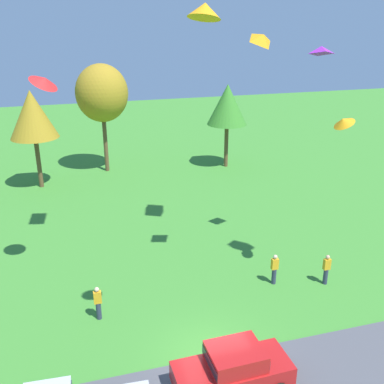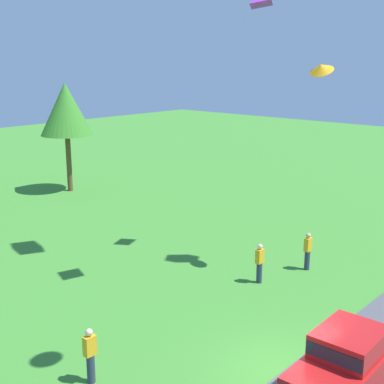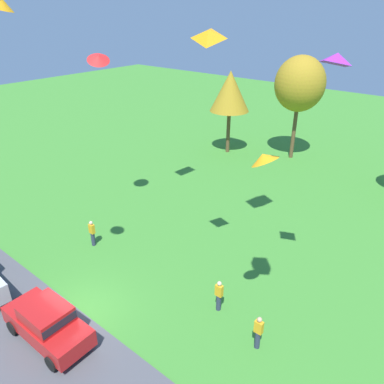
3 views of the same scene
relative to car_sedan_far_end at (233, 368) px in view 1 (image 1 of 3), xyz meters
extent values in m
plane|color=#3D842D|center=(-0.27, 1.81, -1.04)|extent=(120.00, 120.00, 0.00)
cube|color=red|center=(-0.03, 0.00, -0.24)|extent=(4.44, 1.91, 0.80)
cube|color=red|center=(0.07, 0.00, 0.51)|extent=(2.04, 1.69, 0.70)
cube|color=#19232D|center=(0.07, 0.00, 0.51)|extent=(2.08, 1.66, 0.38)
cylinder|color=black|center=(-1.55, 0.82, -0.64)|extent=(0.69, 0.26, 0.68)
cylinder|color=black|center=(1.44, 0.89, -0.64)|extent=(0.69, 0.26, 0.68)
cylinder|color=#2D334C|center=(7.28, 5.43, -0.60)|extent=(0.24, 0.24, 0.88)
cube|color=orange|center=(7.28, 5.43, 0.14)|extent=(0.36, 0.22, 0.60)
sphere|color=tan|center=(7.28, 5.43, 0.56)|extent=(0.22, 0.22, 0.22)
cylinder|color=#2D334C|center=(4.68, 6.20, -0.60)|extent=(0.24, 0.24, 0.88)
cube|color=orange|center=(4.68, 6.20, 0.14)|extent=(0.36, 0.22, 0.60)
sphere|color=beige|center=(4.68, 6.20, 0.56)|extent=(0.22, 0.22, 0.22)
cylinder|color=#2D334C|center=(-4.48, 5.75, -0.60)|extent=(0.24, 0.24, 0.88)
cube|color=orange|center=(-4.48, 5.75, 0.14)|extent=(0.36, 0.22, 0.60)
sphere|color=beige|center=(-4.48, 5.75, 0.56)|extent=(0.22, 0.22, 0.22)
cylinder|color=brown|center=(-7.49, 24.61, 1.04)|extent=(0.36, 0.36, 4.16)
cone|color=olive|center=(-7.49, 24.61, 5.00)|extent=(3.75, 3.75, 3.75)
cylinder|color=brown|center=(-1.82, 27.24, 1.45)|extent=(0.36, 0.36, 4.98)
ellipsoid|color=olive|center=(-1.82, 27.24, 5.96)|extent=(4.48, 4.48, 4.93)
cylinder|color=brown|center=(8.99, 25.48, 0.96)|extent=(0.36, 0.36, 3.99)
cone|color=#387F28|center=(8.99, 25.48, 4.75)|extent=(3.59, 3.59, 3.59)
pyramid|color=purple|center=(7.60, 8.61, 10.59)|extent=(1.18, 1.22, 0.60)
cone|color=red|center=(-5.77, 8.56, 9.58)|extent=(1.74, 1.75, 0.90)
cone|color=orange|center=(-0.88, 1.17, 12.36)|extent=(1.46, 1.47, 0.67)
cone|color=orange|center=(6.96, 5.11, 7.77)|extent=(1.03, 1.01, 0.71)
pyramid|color=orange|center=(3.48, 6.54, 11.27)|extent=(1.30, 1.24, 0.74)
camera|label=1|loc=(-5.08, -12.15, 12.27)|focal=42.00mm
camera|label=2|loc=(-12.79, -5.62, 8.15)|focal=50.00mm
camera|label=3|loc=(12.41, -5.23, 12.25)|focal=35.00mm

